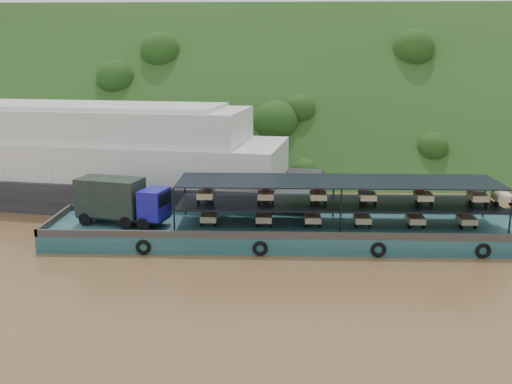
{
  "coord_description": "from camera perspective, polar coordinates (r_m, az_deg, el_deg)",
  "views": [
    {
      "loc": [
        -0.63,
        -39.07,
        13.41
      ],
      "look_at": [
        -2.0,
        3.0,
        3.2
      ],
      "focal_mm": 40.0,
      "sensor_mm": 36.0,
      "label": 1
    }
  ],
  "objects": [
    {
      "name": "ground",
      "position": [
        41.31,
        2.65,
        -5.32
      ],
      "size": [
        160.0,
        160.0,
        0.0
      ],
      "primitive_type": "plane",
      "color": "brown",
      "rests_on": "ground"
    },
    {
      "name": "hillside",
      "position": [
        76.26,
        2.32,
        3.49
      ],
      "size": [
        140.0,
        39.6,
        39.6
      ],
      "primitive_type": "cube",
      "rotation": [
        0.79,
        0.0,
        0.0
      ],
      "color": "#1A3413",
      "rests_on": "ground"
    },
    {
      "name": "cargo_barge",
      "position": [
        42.03,
        1.96,
        -3.33
      ],
      "size": [
        35.0,
        7.18,
        4.6
      ],
      "color": "#133E45",
      "rests_on": "ground"
    },
    {
      "name": "passenger_ferry",
      "position": [
        55.66,
        -17.2,
        3.19
      ],
      "size": [
        45.74,
        18.06,
        9.02
      ],
      "rotation": [
        0.0,
        0.0,
        -0.16
      ],
      "color": "black",
      "rests_on": "ground"
    }
  ]
}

